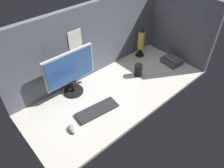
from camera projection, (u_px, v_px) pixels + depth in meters
ground_plane at (118, 90)px, 204.55cm from camera, size 180.00×80.00×3.00cm
cubicle_wall_back at (91, 41)px, 201.27cm from camera, size 180.00×5.50×71.64cm
cubicle_wall_side at (180, 26)px, 224.06cm from camera, size 5.00×80.00×71.64cm
monitor at (70, 71)px, 185.38cm from camera, size 47.85×18.00×42.53cm
keyboard at (97, 110)px, 181.97cm from camera, size 38.27×17.24×2.00cm
mouse at (72, 129)px, 166.43cm from camera, size 7.48×10.56×3.40cm
mug_black_travel at (138, 70)px, 215.54cm from camera, size 7.95×7.95×12.79cm
lava_lamp at (141, 44)px, 238.57cm from camera, size 10.20×10.20×33.39cm
desk_phone at (172, 61)px, 233.42cm from camera, size 18.32×20.17×8.80cm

